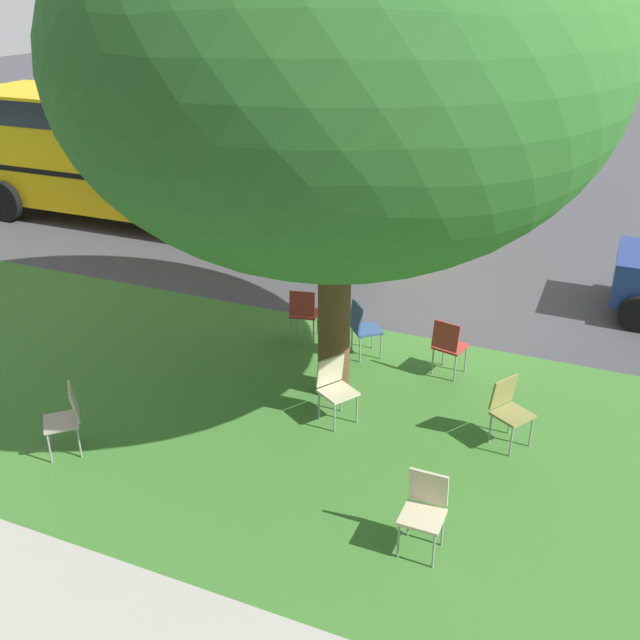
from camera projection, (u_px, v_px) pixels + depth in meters
The scene contains 11 objects.
ground at pixel (421, 331), 11.94m from camera, with size 80.00×80.00×0.00m, color #424247.
grass_verge at pixel (353, 433), 9.28m from camera, with size 48.00×6.00×0.01m, color #3D752D.
street_tree at pixel (337, 62), 8.35m from camera, with size 6.60×6.60×6.85m.
chair_0 at pixel (509, 407), 8.89m from camera, with size 0.58×0.57×0.88m.
chair_1 at pixel (448, 344), 10.42m from camera, with size 0.50×0.50×0.88m.
chair_2 at pixel (425, 506), 7.22m from camera, with size 0.42×0.43×0.88m.
chair_3 at pixel (66, 415), 8.72m from camera, with size 0.59×0.59×0.88m.
chair_4 at pixel (362, 325), 10.95m from camera, with size 0.59×0.59×0.88m.
chair_5 at pixel (304, 311), 11.43m from camera, with size 0.49×0.50×0.88m.
chair_6 at pixel (335, 385), 9.37m from camera, with size 0.58×0.57×0.88m.
school_bus at pixel (174, 150), 16.20m from camera, with size 10.40×2.80×2.88m.
Camera 1 is at (-2.64, 10.50, 5.30)m, focal length 40.74 mm.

